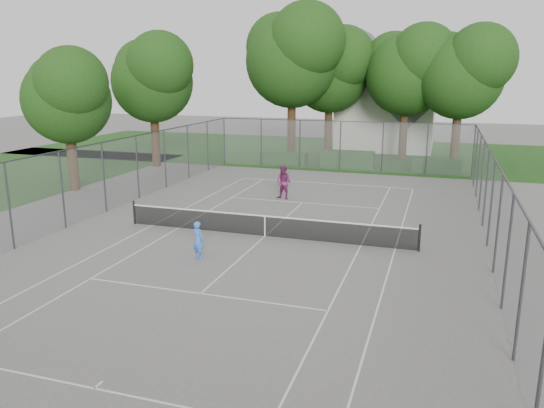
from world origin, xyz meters
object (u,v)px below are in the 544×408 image
(house, at_px, (387,103))
(woman_player, at_px, (284,182))
(tennis_net, at_px, (265,225))
(girl_player, at_px, (198,240))

(house, distance_m, woman_player, 22.56)
(tennis_net, relative_size, woman_player, 6.79)
(girl_player, xyz_separation_m, woman_player, (0.27, 10.32, 0.22))
(house, height_order, woman_player, house)
(house, relative_size, woman_player, 5.52)
(tennis_net, relative_size, house, 1.23)
(house, bearing_deg, tennis_net, -93.74)
(woman_player, bearing_deg, tennis_net, -65.59)
(house, xyz_separation_m, woman_player, (-3.12, -22.10, -3.27))
(tennis_net, bearing_deg, girl_player, -113.66)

